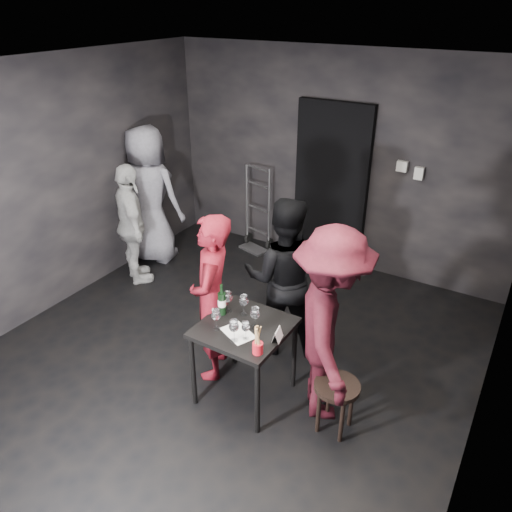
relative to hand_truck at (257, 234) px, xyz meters
The scene contains 26 objects.
floor 2.49m from the hand_truck, 66.39° to the right, with size 4.50×5.00×0.02m, color black.
ceiling 3.51m from the hand_truck, 66.39° to the right, with size 4.50×5.00×0.02m, color silver.
wall_back 1.52m from the hand_truck, 13.11° to the left, with size 4.50×0.04×2.70m, color black.
wall_left 2.83m from the hand_truck, 119.01° to the right, with size 0.04×5.00×2.70m, color black.
wall_right 4.12m from the hand_truck, 34.99° to the right, with size 0.04×5.00×2.70m, color black.
doorway 1.31m from the hand_truck, ahead, with size 0.95×0.10×2.10m, color black.
wallbox_upper 2.22m from the hand_truck, ahead, with size 0.12×0.06×0.12m, color #B7B7B2.
wallbox_lower 2.37m from the hand_truck, ahead, with size 0.10×0.06×0.14m, color #B7B7B2.
hand_truck is the anchor object (origin of this frame).
tasting_table 2.96m from the hand_truck, 61.13° to the right, with size 0.72×0.72×0.75m.
stool 3.39m from the hand_truck, 48.21° to the right, with size 0.37×0.37×0.47m.
server_red 2.69m from the hand_truck, 67.86° to the right, with size 0.62×0.41×1.71m, color maroon.
woman_black 2.32m from the hand_truck, 52.43° to the right, with size 0.84×0.46×1.73m, color black.
man_maroon 3.23m from the hand_truck, 48.33° to the right, with size 1.27×0.59×1.96m, color #3A0D16.
bystander_cream 1.82m from the hand_truck, 118.39° to the right, with size 0.88×0.42×1.50m, color silver.
bystander_grey 1.66m from the hand_truck, 137.14° to the right, with size 1.05×0.58×2.16m, color gray.
tasting_mat 3.08m from the hand_truck, 61.97° to the right, with size 0.28×0.19×0.00m, color white.
wine_glass_a 3.05m from the hand_truck, 65.48° to the right, with size 0.08×0.08×0.21m, color white, non-canonical shape.
wine_glass_b 2.79m from the hand_truck, 64.32° to the right, with size 0.08×0.08×0.21m, color white, non-canonical shape.
wine_glass_c 2.83m from the hand_truck, 61.38° to the right, with size 0.08×0.08×0.21m, color white, non-canonical shape.
wine_glass_d 3.20m from the hand_truck, 62.37° to the right, with size 0.08×0.08×0.22m, color white, non-canonical shape.
wine_glass_e 3.17m from the hand_truck, 60.71° to the right, with size 0.07×0.07×0.18m, color white, non-canonical shape.
wine_glass_f 3.02m from the hand_truck, 59.36° to the right, with size 0.08×0.08×0.22m, color white, non-canonical shape.
wine_bottle 2.83m from the hand_truck, 65.29° to the right, with size 0.07×0.07×0.29m.
breadstick_cup 3.34m from the hand_truck, 58.94° to the right, with size 0.08×0.08×0.26m.
reserved_card 3.16m from the hand_truck, 56.26° to the right, with size 0.08×0.13×0.10m, color white, non-canonical shape.
Camera 1 is at (2.26, -3.17, 3.21)m, focal length 35.00 mm.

